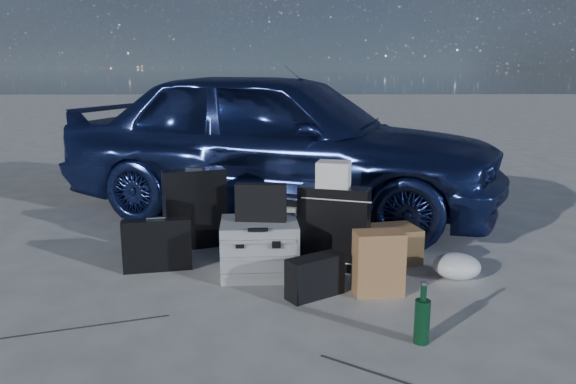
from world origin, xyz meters
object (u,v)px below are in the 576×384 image
object	(u,v)px
duffel_bag	(294,229)
cardboard_box	(393,244)
suitcase_left	(195,208)
suitcase_right	(334,228)
pelican_case	(259,248)
car	(279,141)
green_bottle	(422,314)
briefcase	(157,245)

from	to	relation	value
duffel_bag	cardboard_box	xyz separation A→B (m)	(0.78, -0.40, -0.01)
suitcase_left	cardboard_box	world-z (taller)	suitcase_left
suitcase_right	pelican_case	bearing A→B (deg)	-148.31
car	green_bottle	world-z (taller)	car
suitcase_left	suitcase_right	size ratio (longest dim) A/B	1.06
suitcase_left	duffel_bag	xyz separation A→B (m)	(0.84, -0.00, -0.18)
suitcase_right	duffel_bag	bearing A→B (deg)	136.84
briefcase	green_bottle	distance (m)	2.08
suitcase_left	suitcase_right	bearing A→B (deg)	-46.52
briefcase	duffel_bag	size ratio (longest dim) A/B	0.84
suitcase_left	suitcase_right	xyz separation A→B (m)	(1.13, -0.54, -0.02)
car	briefcase	world-z (taller)	car
briefcase	cardboard_box	size ratio (longest dim) A/B	1.36
car	duffel_bag	xyz separation A→B (m)	(0.12, -1.13, -0.61)
briefcase	suitcase_left	size ratio (longest dim) A/B	0.76
car	green_bottle	bearing A→B (deg)	-143.83
suitcase_right	cardboard_box	distance (m)	0.53
pelican_case	green_bottle	size ratio (longest dim) A/B	1.63
suitcase_left	suitcase_right	world-z (taller)	suitcase_left
duffel_bag	cardboard_box	world-z (taller)	duffel_bag
suitcase_left	cardboard_box	bearing A→B (deg)	-34.88
suitcase_right	cardboard_box	xyz separation A→B (m)	(0.48, 0.14, -0.18)
car	cardboard_box	world-z (taller)	car
pelican_case	duffel_bag	xyz separation A→B (m)	(0.27, 0.67, -0.05)
duffel_bag	green_bottle	size ratio (longest dim) A/B	1.76
car	briefcase	xyz separation A→B (m)	(-0.92, -1.71, -0.57)
briefcase	cardboard_box	bearing A→B (deg)	-5.57
briefcase	duffel_bag	xyz separation A→B (m)	(1.04, 0.57, -0.05)
suitcase_right	green_bottle	bearing A→B (deg)	-54.33
car	cardboard_box	distance (m)	1.88
car	briefcase	size ratio (longest dim) A/B	8.82
duffel_bag	green_bottle	bearing A→B (deg)	-79.68
briefcase	suitcase_left	bearing A→B (deg)	59.45
green_bottle	duffel_bag	bearing A→B (deg)	110.72
green_bottle	car	bearing A→B (deg)	105.16
briefcase	suitcase_right	distance (m)	1.34
car	briefcase	bearing A→B (deg)	172.58
car	green_bottle	size ratio (longest dim) A/B	13.04
suitcase_right	cardboard_box	world-z (taller)	suitcase_right
duffel_bag	green_bottle	distance (m)	1.88
suitcase_right	suitcase_left	bearing A→B (deg)	172.85
briefcase	suitcase_right	world-z (taller)	suitcase_right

